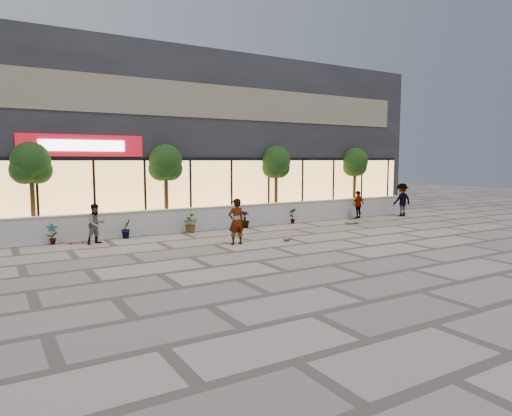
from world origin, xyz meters
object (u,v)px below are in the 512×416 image
tree_east (355,164)px  skater_center (236,222)px  skateboard_left (77,242)px  skateboard_right_far (352,218)px  skateboard_center (287,238)px  skateboard_right_near (352,222)px  tree_midwest (166,165)px  tree_west (31,166)px  skater_left (96,224)px  tree_mideast (276,164)px  skater_right_near (358,205)px  skater_right_far (402,200)px

tree_east → skater_center: tree_east is taller
tree_east → skateboard_left: 16.02m
tree_east → skateboard_left: bearing=-174.5°
skateboard_left → skateboard_right_far: same height
skateboard_center → skateboard_right_far: 7.60m
skater_center → skateboard_center: (2.26, -0.17, -0.80)m
skateboard_right_near → skateboard_right_far: (1.31, 1.37, -0.02)m
skateboard_left → tree_midwest: bearing=25.5°
tree_east → tree_midwest: bearing=180.0°
tree_west → skateboard_right_far: bearing=-5.5°
skater_left → tree_mideast: bearing=-8.5°
tree_midwest → skateboard_right_near: bearing=-18.3°
tree_west → skater_left: tree_west is taller
skater_right_near → skater_right_far: bearing=159.3°
tree_west → skater_right_near: 16.21m
skateboard_right_near → tree_east: bearing=51.2°
skater_center → skater_right_far: size_ratio=0.94×
tree_east → skater_right_near: (-1.00, -1.40, -2.22)m
tree_mideast → skater_left: (-9.52, -1.96, -2.22)m
skater_left → skateboard_right_near: skater_left is taller
tree_mideast → skater_right_far: 7.83m
skater_right_far → skateboard_center: skater_right_far is taller
skateboard_center → skater_right_far: bearing=-31.8°
skater_left → skateboard_right_far: bearing=-18.2°
tree_mideast → skater_center: tree_mideast is taller
tree_west → tree_east: same height
tree_midwest → skater_right_far: (13.30, -1.98, -2.05)m
tree_west → tree_east: bearing=0.0°
tree_mideast → skateboard_center: size_ratio=5.10×
skater_center → skater_left: (-4.52, 2.87, -0.11)m
tree_east → skateboard_right_far: size_ratio=5.40×
skateboard_left → skater_left: bearing=-29.5°
tree_west → skateboard_right_near: bearing=-11.4°
skateboard_left → skateboard_right_near: bearing=-0.3°
tree_midwest → skater_right_far: bearing=-8.4°
skater_center → skater_left: skater_center is taller
tree_west → tree_east: size_ratio=1.00×
skater_right_near → skater_right_far: size_ratio=0.81×
tree_midwest → skateboard_left: tree_midwest is taller
tree_midwest → tree_mideast: (6.00, 0.00, 0.00)m
tree_mideast → skateboard_center: tree_mideast is taller
tree_mideast → skateboard_right_far: size_ratio=5.40×
skateboard_left → skateboard_right_far: 14.18m
tree_midwest → skater_right_near: tree_midwest is taller
tree_midwest → tree_west: bearing=180.0°
tree_midwest → tree_mideast: size_ratio=1.00×
skateboard_left → skateboard_right_far: bearing=5.8°
skater_right_far → skateboard_left: 17.51m
skater_right_near → skateboard_center: skater_right_near is taller
tree_midwest → skater_left: bearing=-150.8°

